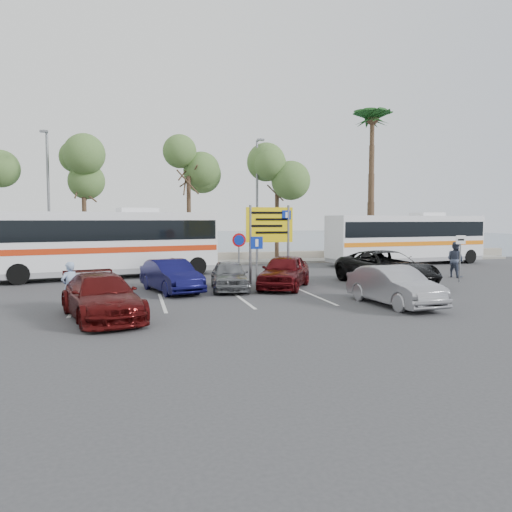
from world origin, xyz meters
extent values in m
plane|color=#353538|center=(0.00, 0.00, 0.00)|extent=(120.00, 120.00, 0.00)
cube|color=gray|center=(0.00, 14.00, 0.07)|extent=(44.00, 2.40, 0.15)
cube|color=gray|center=(0.00, 16.00, 0.30)|extent=(48.00, 0.80, 0.60)
plane|color=#3E5363|center=(0.00, 60.00, 0.01)|extent=(140.00, 140.00, 0.00)
cylinder|color=#382619|center=(-8.00, 14.00, 2.67)|extent=(0.28, 0.28, 5.04)
cylinder|color=#382619|center=(-1.50, 14.00, 2.95)|extent=(0.28, 0.28, 5.60)
cylinder|color=#382619|center=(4.50, 14.00, 2.74)|extent=(0.28, 0.28, 5.18)
cylinder|color=#382619|center=(11.50, 14.00, 5.15)|extent=(0.48, 0.48, 10.00)
cylinder|color=slate|center=(-10.00, 13.60, 4.15)|extent=(0.16, 0.16, 8.00)
cylinder|color=slate|center=(-10.00, 13.15, 8.10)|extent=(0.12, 0.90, 0.12)
cube|color=slate|center=(-10.00, 12.65, 8.05)|extent=(0.45, 0.25, 0.12)
cylinder|color=slate|center=(3.00, 13.60, 4.15)|extent=(0.16, 0.16, 8.00)
cylinder|color=slate|center=(3.00, 13.15, 8.10)|extent=(0.12, 0.90, 0.12)
cube|color=slate|center=(3.00, 12.65, 8.05)|extent=(0.45, 0.25, 0.12)
cylinder|color=slate|center=(0.10, 3.20, 1.80)|extent=(0.12, 0.12, 3.60)
cylinder|color=slate|center=(1.90, 3.20, 1.80)|extent=(0.12, 0.12, 3.60)
cube|color=yellow|center=(1.00, 3.20, 2.70)|extent=(2.20, 0.06, 1.60)
cube|color=#0C2699|center=(1.80, 3.16, 3.15)|extent=(0.42, 0.01, 0.42)
cylinder|color=slate|center=(-0.60, 2.40, 1.10)|extent=(0.07, 0.07, 2.20)
cylinder|color=#B20C0C|center=(-0.60, 2.37, 2.05)|extent=(0.60, 0.03, 0.60)
cylinder|color=slate|center=(-0.20, 0.80, 1.10)|extent=(0.07, 0.07, 2.20)
cube|color=#0C2699|center=(-0.20, 0.78, 2.00)|extent=(0.50, 0.03, 0.50)
cylinder|color=slate|center=(9.80, 1.50, 1.10)|extent=(0.07, 0.07, 2.20)
cube|color=white|center=(9.80, 1.48, 2.00)|extent=(0.50, 0.03, 0.40)
cube|color=white|center=(-6.50, 7.33, 1.91)|extent=(11.60, 4.94, 2.79)
cube|color=black|center=(-6.50, 7.33, 2.41)|extent=(11.38, 4.92, 0.99)
cube|color=#B82C0E|center=(-6.50, 7.33, 1.47)|extent=(11.49, 4.94, 0.28)
cube|color=gray|center=(-6.50, 7.33, 0.52)|extent=(11.48, 4.89, 0.52)
cube|color=white|center=(-6.50, 7.33, 3.42)|extent=(2.19, 1.90, 0.23)
cube|color=white|center=(12.31, 10.50, 1.84)|extent=(11.12, 3.74, 2.68)
cube|color=black|center=(12.31, 10.50, 2.32)|extent=(10.91, 3.75, 0.95)
cube|color=orange|center=(12.31, 10.50, 1.41)|extent=(11.02, 3.76, 0.27)
cube|color=gray|center=(12.31, 10.50, 0.50)|extent=(11.01, 3.71, 0.50)
cube|color=white|center=(12.31, 10.50, 3.29)|extent=(2.00, 1.68, 0.22)
imported|color=slate|center=(-1.20, 1.50, 0.62)|extent=(1.89, 3.80, 1.24)
imported|color=#0D0D3F|center=(-3.60, 1.50, 0.66)|extent=(2.48, 4.23, 1.32)
imported|color=#4A0C0C|center=(-6.00, -3.50, 0.66)|extent=(2.99, 4.88, 1.32)
imported|color=#4D0B0E|center=(1.20, 1.50, 0.72)|extent=(3.54, 4.54, 1.44)
imported|color=black|center=(6.00, 1.50, 0.77)|extent=(3.15, 5.77, 1.53)
imported|color=#939398|center=(3.60, -3.50, 0.67)|extent=(1.85, 4.21, 1.35)
imported|color=#91AAD2|center=(-7.07, -2.00, 0.80)|extent=(0.69, 0.67, 1.60)
imported|color=#384054|center=(10.83, 3.29, 0.91)|extent=(0.91, 1.04, 1.82)
camera|label=1|loc=(-5.06, -18.82, 2.95)|focal=35.00mm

